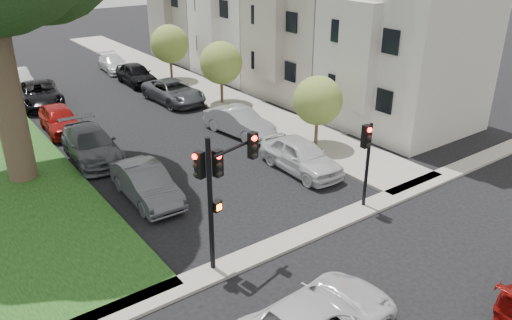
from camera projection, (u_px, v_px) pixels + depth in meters
ground at (342, 262)px, 17.00m from camera, size 140.00×140.00×0.00m
sidewalk_right at (182, 80)px, 38.32m from camera, size 3.50×44.00×0.12m
sidewalk_cross at (304, 234)px, 18.45m from camera, size 60.00×1.00×0.12m
house_a at (410, 2)px, 26.76m from camera, size 7.70×7.55×15.97m
small_tree_a at (318, 101)px, 25.33m from camera, size 2.54×2.54×3.81m
small_tree_b at (221, 63)px, 32.02m from camera, size 2.75×2.75×4.13m
small_tree_c at (170, 44)px, 37.28m from camera, size 2.84×2.84×4.26m
traffic_signal_main at (219, 179)px, 15.48m from camera, size 2.31×0.70×4.73m
traffic_signal_secondary at (367, 151)px, 19.34m from camera, size 0.46×0.37×3.65m
car_parked_0 at (301, 156)px, 23.30m from camera, size 2.00×4.70×1.58m
car_parked_1 at (239, 122)px, 27.72m from camera, size 2.22×4.68×1.48m
car_parked_2 at (174, 91)px, 33.20m from camera, size 2.71×5.41×1.47m
car_parked_3 at (136, 74)px, 37.22m from camera, size 1.94×4.65×1.57m
car_parked_4 at (114, 63)px, 40.97m from camera, size 2.25×4.63×1.30m
car_parked_5 at (146, 184)px, 20.75m from camera, size 1.69×4.56×1.49m
car_parked_6 at (91, 144)px, 24.61m from camera, size 2.51×5.46×1.55m
car_parked_7 at (60, 119)px, 28.09m from camera, size 2.03×4.49×1.50m
car_parked_8 at (39, 94)px, 32.62m from camera, size 3.16×5.70×1.51m
car_parked_9 at (19, 78)px, 36.67m from camera, size 1.44×3.96×1.30m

